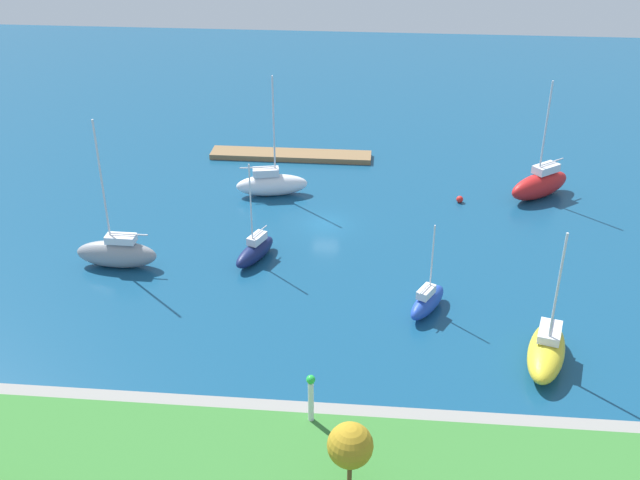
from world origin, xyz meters
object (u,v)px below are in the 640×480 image
at_px(harbor_beacon, 311,396).
at_px(sailboat_blue_along_channel, 427,301).
at_px(sailboat_white_inner_mooring, 272,184).
at_px(sailboat_yellow_mid_basin, 547,351).
at_px(pier_dock, 291,155).
at_px(park_tree_west, 350,446).
at_px(sailboat_gray_far_south, 117,253).
at_px(mooring_buoy_red, 460,199).
at_px(sailboat_navy_outer_mooring, 255,250).
at_px(sailboat_red_off_beacon, 540,184).

distance_m(harbor_beacon, sailboat_blue_along_channel, 16.72).
height_order(sailboat_blue_along_channel, sailboat_white_inner_mooring, sailboat_white_inner_mooring).
bearing_deg(sailboat_blue_along_channel, sailboat_white_inner_mooring, 64.91).
bearing_deg(sailboat_yellow_mid_basin, harbor_beacon, -45.77).
bearing_deg(pier_dock, park_tree_west, 100.74).
distance_m(sailboat_gray_far_south, mooring_buoy_red, 34.59).
bearing_deg(park_tree_west, mooring_buoy_red, -102.85).
distance_m(sailboat_blue_along_channel, sailboat_white_inner_mooring, 25.67).
relative_size(sailboat_navy_outer_mooring, mooring_buoy_red, 13.15).
xyz_separation_m(sailboat_gray_far_south, mooring_buoy_red, (-30.79, -15.74, -1.02)).
relative_size(sailboat_white_inner_mooring, sailboat_gray_far_south, 0.94).
xyz_separation_m(sailboat_blue_along_channel, sailboat_gray_far_south, (26.69, -4.72, 0.40)).
relative_size(sailboat_white_inner_mooring, sailboat_yellow_mid_basin, 1.18).
bearing_deg(sailboat_yellow_mid_basin, sailboat_navy_outer_mooring, -103.51).
height_order(sailboat_gray_far_south, sailboat_navy_outer_mooring, sailboat_gray_far_south).
bearing_deg(sailboat_gray_far_south, sailboat_white_inner_mooring, -124.56).
height_order(harbor_beacon, sailboat_navy_outer_mooring, sailboat_navy_outer_mooring).
height_order(pier_dock, sailboat_white_inner_mooring, sailboat_white_inner_mooring).
xyz_separation_m(harbor_beacon, sailboat_yellow_mid_basin, (-15.95, -8.73, -2.02)).
distance_m(sailboat_blue_along_channel, sailboat_yellow_mid_basin, 10.11).
bearing_deg(sailboat_yellow_mid_basin, park_tree_west, -28.27).
distance_m(sailboat_blue_along_channel, mooring_buoy_red, 20.88).
distance_m(pier_dock, sailboat_yellow_mid_basin, 43.39).
relative_size(sailboat_gray_far_south, sailboat_yellow_mid_basin, 1.25).
distance_m(pier_dock, park_tree_west, 51.76).
bearing_deg(pier_dock, sailboat_red_off_beacon, 162.81).
bearing_deg(sailboat_gray_far_south, sailboat_red_off_beacon, -154.53).
relative_size(park_tree_west, mooring_buoy_red, 6.00).
bearing_deg(sailboat_gray_far_south, sailboat_blue_along_channel, 170.92).
distance_m(harbor_beacon, sailboat_yellow_mid_basin, 18.30).
bearing_deg(pier_dock, sailboat_yellow_mid_basin, 121.87).
height_order(pier_dock, sailboat_blue_along_channel, sailboat_blue_along_channel).
xyz_separation_m(park_tree_west, mooring_buoy_red, (-9.18, -40.23, -3.92)).
xyz_separation_m(harbor_beacon, sailboat_navy_outer_mooring, (7.16, -21.57, -2.23)).
height_order(harbor_beacon, park_tree_west, park_tree_west).
xyz_separation_m(sailboat_white_inner_mooring, sailboat_navy_outer_mooring, (-0.51, 13.59, -0.35)).
bearing_deg(harbor_beacon, mooring_buoy_red, -108.65).
xyz_separation_m(park_tree_west, sailboat_blue_along_channel, (-5.09, -19.77, -3.30)).
relative_size(pier_dock, park_tree_west, 4.40).
distance_m(park_tree_west, sailboat_white_inner_mooring, 41.69).
height_order(harbor_beacon, sailboat_white_inner_mooring, sailboat_white_inner_mooring).
bearing_deg(mooring_buoy_red, sailboat_navy_outer_mooring, 35.46).
distance_m(sailboat_white_inner_mooring, sailboat_yellow_mid_basin, 35.45).
bearing_deg(sailboat_navy_outer_mooring, pier_dock, -158.19).
distance_m(sailboat_navy_outer_mooring, sailboat_yellow_mid_basin, 26.44).
height_order(sailboat_blue_along_channel, sailboat_red_off_beacon, sailboat_red_off_beacon).
bearing_deg(sailboat_navy_outer_mooring, sailboat_blue_along_channel, 87.42).
bearing_deg(sailboat_navy_outer_mooring, sailboat_red_off_beacon, 142.09).
relative_size(sailboat_white_inner_mooring, sailboat_navy_outer_mooring, 1.37).
bearing_deg(park_tree_west, sailboat_blue_along_channel, -104.44).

